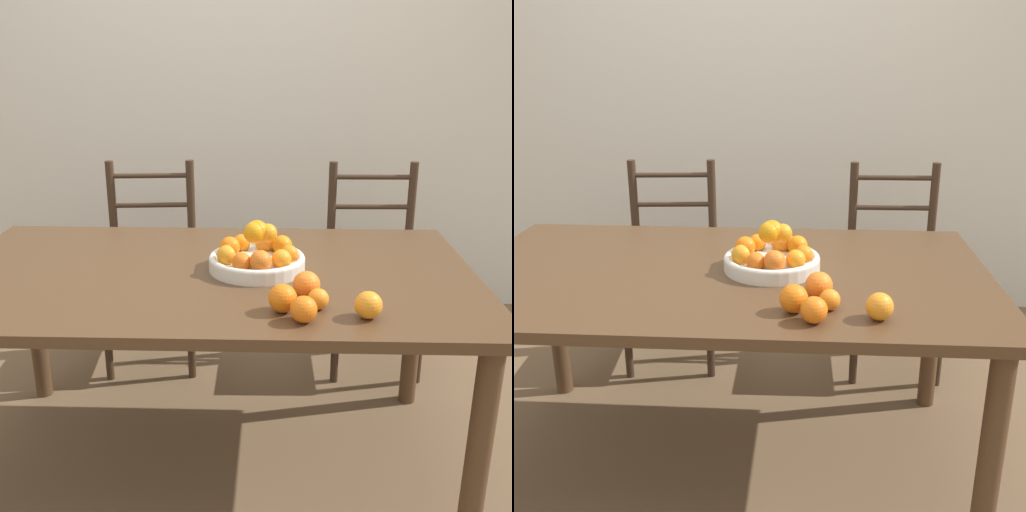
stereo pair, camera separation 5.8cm
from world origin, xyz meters
The scene contains 11 objects.
ground_plane centered at (0.00, 0.00, 0.00)m, with size 12.00×12.00×0.00m, color brown.
wall_back centered at (0.00, 1.54, 1.30)m, with size 8.00×0.06×2.60m.
dining_table centered at (0.00, 0.00, 0.67)m, with size 1.76×1.01×0.75m.
fruit_bowl centered at (0.16, 0.02, 0.80)m, with size 0.32×0.32×0.17m.
orange_loose_0 centered at (0.24, -0.33, 0.79)m, with size 0.08×0.08×0.08m.
orange_loose_1 centered at (0.31, -0.23, 0.80)m, with size 0.08×0.08×0.08m.
orange_loose_2 centered at (0.30, -0.40, 0.79)m, with size 0.07×0.07×0.07m.
orange_loose_3 centered at (0.34, -0.31, 0.78)m, with size 0.06×0.06×0.06m.
orange_loose_4 centered at (0.47, -0.36, 0.79)m, with size 0.08×0.08×0.08m.
chair_left centered at (-0.37, 0.80, 0.46)m, with size 0.45×0.43×0.96m.
chair_right centered at (0.68, 0.80, 0.46)m, with size 0.43×0.41×0.96m.
Camera 1 is at (0.22, -1.87, 1.44)m, focal length 42.00 mm.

